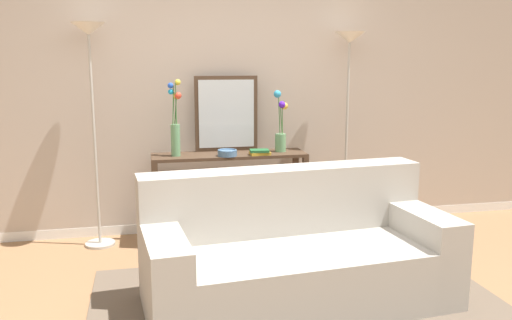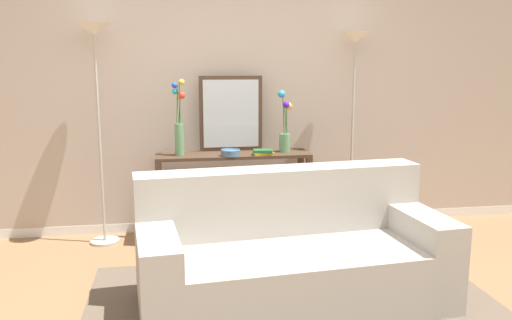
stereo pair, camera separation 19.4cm
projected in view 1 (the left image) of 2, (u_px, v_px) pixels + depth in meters
back_wall at (217, 81)px, 5.02m from camera, size 12.00×0.15×2.85m
area_rug at (303, 310)px, 3.50m from camera, size 2.75×1.90×0.01m
couch at (296, 257)px, 3.60m from camera, size 2.09×1.06×0.88m
console_table at (230, 179)px, 4.86m from camera, size 1.39×0.37×0.79m
floor_lamp_left at (91, 73)px, 4.47m from camera, size 0.28×0.28×1.92m
floor_lamp_right at (348, 76)px, 4.94m from camera, size 0.28×0.28×1.87m
wall_mirror at (226, 114)px, 4.90m from camera, size 0.58×0.02×0.69m
vase_tall_flowers at (175, 125)px, 4.65m from camera, size 0.12×0.10×0.67m
vase_short_flowers at (281, 129)px, 4.88m from camera, size 0.13×0.12×0.56m
fruit_bowl at (227, 153)px, 4.69m from camera, size 0.17×0.17×0.06m
book_stack at (260, 152)px, 4.75m from camera, size 0.18×0.14×0.05m
book_row_under_console at (185, 234)px, 4.87m from camera, size 0.31×0.17×0.13m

